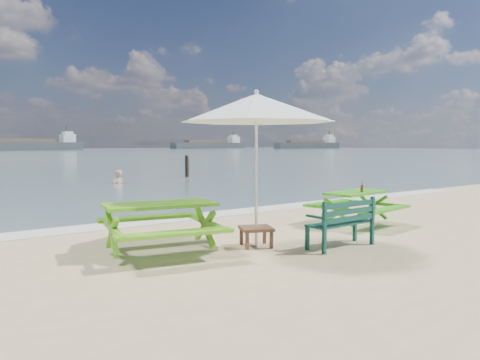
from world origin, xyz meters
TOP-DOWN VIEW (x-y plane):
  - foam_strip at (0.00, 4.60)m, footprint 22.00×0.90m
  - picnic_table_left at (-2.63, 1.57)m, footprint 2.12×2.28m
  - picnic_table_right at (2.08, 1.43)m, footprint 1.80×1.95m
  - park_bench at (0.12, 0.16)m, footprint 1.34×0.47m
  - side_table at (-1.03, 1.07)m, footprint 0.71×0.71m
  - patio_umbrella at (-1.03, 1.07)m, footprint 3.53×3.53m
  - beer_bottle at (2.05, 1.26)m, footprint 0.06×0.06m
  - swimmer at (2.05, 14.96)m, footprint 0.76×0.64m
  - mooring_pilings at (6.77, 16.89)m, footprint 0.58×0.78m
  - cargo_ships at (56.41, 127.25)m, footprint 143.69×32.92m

SIDE VIEW (x-z plane):
  - swimmer at x=2.05m, z-range -1.16..0.61m
  - foam_strip at x=0.00m, z-range 0.00..0.01m
  - side_table at x=-1.03m, z-range 0.01..0.36m
  - park_bench at x=0.12m, z-range -0.16..0.67m
  - picnic_table_right at x=2.08m, z-range -0.01..0.74m
  - picnic_table_left at x=-2.63m, z-range -0.02..0.83m
  - mooring_pilings at x=6.77m, z-range -0.24..1.12m
  - beer_bottle at x=2.05m, z-range 0.71..0.95m
  - cargo_ships at x=56.41m, z-range -1.02..3.38m
  - patio_umbrella at x=-1.03m, z-range 1.08..3.74m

